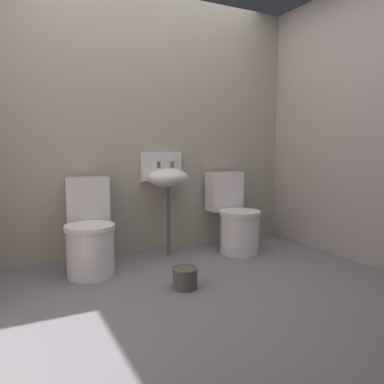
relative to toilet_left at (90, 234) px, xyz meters
The scene contains 7 objects.
ground_plane 1.16m from the toilet_left, 53.72° to the right, with size 3.51×2.88×0.08m, color slate.
wall_back 1.19m from the toilet_left, 31.53° to the left, with size 3.51×0.10×2.48m, color #A69D8C.
wall_right 2.56m from the toilet_left, 19.24° to the right, with size 0.10×2.68×2.48m, color #A99B93.
toilet_left is the anchor object (origin of this frame).
toilet_right 1.43m from the toilet_left, ahead, with size 0.41×0.60×0.78m.
sink 0.91m from the toilet_left, 13.60° to the left, with size 0.42×0.35×0.99m.
bucket 0.90m from the toilet_left, 51.39° to the right, with size 0.20×0.20×0.16m.
Camera 1 is at (-1.27, -2.17, 1.04)m, focal length 34.81 mm.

